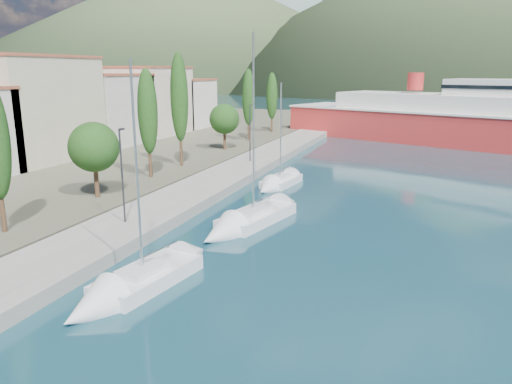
% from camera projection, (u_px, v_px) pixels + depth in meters
% --- Properties ---
extents(ground, '(1400.00, 1400.00, 0.00)m').
position_uv_depth(ground, '(394.00, 112.00, 126.96)').
color(ground, '#18414E').
extents(quay, '(5.00, 88.00, 0.80)m').
position_uv_depth(quay, '(205.00, 188.00, 43.65)').
color(quay, gray).
rests_on(quay, ground).
extents(town_buildings, '(9.20, 69.20, 11.30)m').
position_uv_depth(town_buildings, '(68.00, 112.00, 59.84)').
color(town_buildings, beige).
rests_on(town_buildings, land_strip).
extents(tree_row, '(3.86, 64.70, 11.49)m').
position_uv_depth(tree_row, '(171.00, 117.00, 49.23)').
color(tree_row, '#47301E').
rests_on(tree_row, land_strip).
extents(lamp_posts, '(0.15, 44.35, 6.06)m').
position_uv_depth(lamp_posts, '(133.00, 169.00, 32.80)').
color(lamp_posts, '#2D2D33').
rests_on(lamp_posts, quay).
extents(sailboat_near, '(3.75, 8.56, 11.88)m').
position_uv_depth(sailboat_near, '(120.00, 293.00, 23.14)').
color(sailboat_near, silver).
rests_on(sailboat_near, ground).
extents(sailboat_mid, '(4.59, 9.87, 13.75)m').
position_uv_depth(sailboat_mid, '(238.00, 226.00, 33.21)').
color(sailboat_mid, silver).
rests_on(sailboat_mid, ground).
extents(sailboat_far, '(3.10, 7.17, 10.21)m').
position_uv_depth(sailboat_far, '(274.00, 185.00, 45.02)').
color(sailboat_far, silver).
rests_on(sailboat_far, ground).
extents(ferry, '(53.83, 30.07, 10.61)m').
position_uv_depth(ferry, '(463.00, 122.00, 71.25)').
color(ferry, red).
rests_on(ferry, ground).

